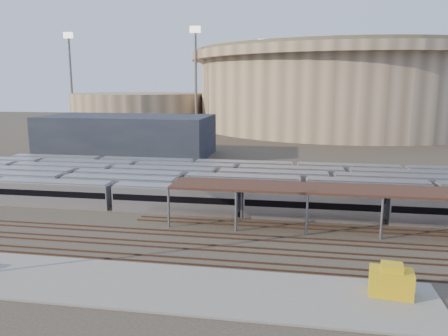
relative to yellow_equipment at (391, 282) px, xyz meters
The scene contains 12 objects.
ground 20.87m from the yellow_equipment, 140.05° to the left, with size 420.00×420.00×0.00m, color #383026.
apron 21.07m from the yellow_equipment, behind, with size 50.00×9.00×0.20m, color gray.
subway_trains 35.76m from the yellow_equipment, 116.93° to the left, with size 130.97×23.90×3.60m.
inspection_shed 18.76m from the yellow_equipment, 70.86° to the left, with size 60.30×6.00×5.30m.
empty_tracks 18.08m from the yellow_equipment, 152.32° to the left, with size 170.00×9.62×0.18m.
stadium 154.39m from the yellow_equipment, 86.63° to the left, with size 124.00×124.00×32.50m.
secondary_arena 162.36m from the yellow_equipment, 117.92° to the left, with size 56.00×56.00×14.00m, color tan.
service_building 85.37m from the yellow_equipment, 126.70° to the left, with size 42.00×20.00×10.00m, color #1E232D.
floodlight_0 133.08m from the yellow_equipment, 110.44° to the left, with size 4.00×1.00×38.40m.
floodlight_1 168.40m from the yellow_equipment, 127.13° to the left, with size 4.00×1.00×38.40m.
floodlight_3 176.38m from the yellow_equipment, 98.52° to the left, with size 4.00×1.00×38.40m.
yellow_equipment is the anchor object (origin of this frame).
Camera 1 is at (7.78, -49.77, 17.87)m, focal length 35.00 mm.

